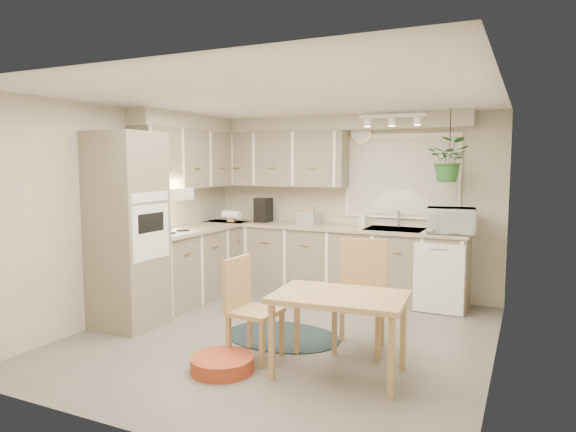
# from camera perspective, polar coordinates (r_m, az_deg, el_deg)

# --- Properties ---
(floor) EXTENTS (4.20, 4.20, 0.00)m
(floor) POSITION_cam_1_polar(r_m,az_deg,el_deg) (5.39, -0.61, -13.28)
(floor) COLOR slate
(floor) RESTS_ON ground
(ceiling) EXTENTS (4.20, 4.20, 0.00)m
(ceiling) POSITION_cam_1_polar(r_m,az_deg,el_deg) (5.13, -0.64, 12.95)
(ceiling) COLOR white
(ceiling) RESTS_ON wall_back
(wall_back) EXTENTS (4.00, 0.04, 2.40)m
(wall_back) POSITION_cam_1_polar(r_m,az_deg,el_deg) (7.06, 6.86, 1.22)
(wall_back) COLOR beige
(wall_back) RESTS_ON floor
(wall_front) EXTENTS (4.00, 0.04, 2.40)m
(wall_front) POSITION_cam_1_polar(r_m,az_deg,el_deg) (3.38, -16.46, -4.05)
(wall_front) COLOR beige
(wall_front) RESTS_ON floor
(wall_left) EXTENTS (0.04, 4.20, 2.40)m
(wall_left) POSITION_cam_1_polar(r_m,az_deg,el_deg) (6.26, -17.33, 0.40)
(wall_left) COLOR beige
(wall_left) RESTS_ON floor
(wall_right) EXTENTS (0.04, 4.20, 2.40)m
(wall_right) POSITION_cam_1_polar(r_m,az_deg,el_deg) (4.62, 22.31, -1.64)
(wall_right) COLOR beige
(wall_right) RESTS_ON floor
(base_cab_left) EXTENTS (0.60, 1.85, 0.90)m
(base_cab_left) POSITION_cam_1_polar(r_m,az_deg,el_deg) (6.85, -10.29, -5.32)
(base_cab_left) COLOR gray
(base_cab_left) RESTS_ON floor
(base_cab_back) EXTENTS (3.60, 0.60, 0.90)m
(base_cab_back) POSITION_cam_1_polar(r_m,az_deg,el_deg) (6.95, 4.42, -5.08)
(base_cab_back) COLOR gray
(base_cab_back) RESTS_ON floor
(counter_left) EXTENTS (0.64, 1.89, 0.04)m
(counter_left) POSITION_cam_1_polar(r_m,az_deg,el_deg) (6.77, -10.29, -1.42)
(counter_left) COLOR tan
(counter_left) RESTS_ON base_cab_left
(counter_back) EXTENTS (3.64, 0.64, 0.04)m
(counter_back) POSITION_cam_1_polar(r_m,az_deg,el_deg) (6.87, 4.42, -1.24)
(counter_back) COLOR tan
(counter_back) RESTS_ON base_cab_back
(oven_stack) EXTENTS (0.65, 0.65, 2.10)m
(oven_stack) POSITION_cam_1_polar(r_m,az_deg,el_deg) (5.78, -17.43, -1.53)
(oven_stack) COLOR gray
(oven_stack) RESTS_ON floor
(wall_oven_face) EXTENTS (0.02, 0.56, 0.58)m
(wall_oven_face) POSITION_cam_1_polar(r_m,az_deg,el_deg) (5.57, -15.01, -1.74)
(wall_oven_face) COLOR white
(wall_oven_face) RESTS_ON oven_stack
(upper_cab_left) EXTENTS (0.35, 2.00, 0.75)m
(upper_cab_left) POSITION_cam_1_polar(r_m,az_deg,el_deg) (6.89, -10.74, 6.25)
(upper_cab_left) COLOR gray
(upper_cab_left) RESTS_ON wall_left
(upper_cab_back) EXTENTS (2.00, 0.35, 0.75)m
(upper_cab_back) POSITION_cam_1_polar(r_m,az_deg,el_deg) (7.26, -1.08, 6.32)
(upper_cab_back) COLOR gray
(upper_cab_back) RESTS_ON wall_back
(soffit_left) EXTENTS (0.30, 2.00, 0.20)m
(soffit_left) POSITION_cam_1_polar(r_m,az_deg,el_deg) (6.93, -10.99, 10.17)
(soffit_left) COLOR beige
(soffit_left) RESTS_ON wall_left
(soffit_back) EXTENTS (3.60, 0.30, 0.20)m
(soffit_back) POSITION_cam_1_polar(r_m,az_deg,el_deg) (6.98, 4.99, 10.22)
(soffit_back) COLOR beige
(soffit_back) RESTS_ON wall_back
(cooktop) EXTENTS (0.52, 0.58, 0.02)m
(cooktop) POSITION_cam_1_polar(r_m,az_deg,el_deg) (6.30, -13.27, -1.79)
(cooktop) COLOR white
(cooktop) RESTS_ON counter_left
(range_hood) EXTENTS (0.40, 0.60, 0.14)m
(range_hood) POSITION_cam_1_polar(r_m,az_deg,el_deg) (6.27, -13.51, 2.35)
(range_hood) COLOR white
(range_hood) RESTS_ON upper_cab_left
(window_blinds) EXTENTS (1.40, 0.02, 1.00)m
(window_blinds) POSITION_cam_1_polar(r_m,az_deg,el_deg) (6.82, 12.42, 4.33)
(window_blinds) COLOR white
(window_blinds) RESTS_ON wall_back
(window_frame) EXTENTS (1.50, 0.02, 1.10)m
(window_frame) POSITION_cam_1_polar(r_m,az_deg,el_deg) (6.83, 12.44, 4.33)
(window_frame) COLOR white
(window_frame) RESTS_ON wall_back
(sink) EXTENTS (0.70, 0.48, 0.10)m
(sink) POSITION_cam_1_polar(r_m,az_deg,el_deg) (6.61, 11.76, -1.79)
(sink) COLOR #A2A5A9
(sink) RESTS_ON counter_back
(dishwasher_front) EXTENTS (0.58, 0.02, 0.83)m
(dishwasher_front) POSITION_cam_1_polar(r_m,az_deg,el_deg) (6.28, 16.36, -6.71)
(dishwasher_front) COLOR white
(dishwasher_front) RESTS_ON base_cab_back
(track_light_bar) EXTENTS (0.80, 0.04, 0.04)m
(track_light_bar) POSITION_cam_1_polar(r_m,az_deg,el_deg) (6.34, 11.49, 10.85)
(track_light_bar) COLOR white
(track_light_bar) RESTS_ON ceiling
(wall_clock) EXTENTS (0.30, 0.03, 0.30)m
(wall_clock) POSITION_cam_1_polar(r_m,az_deg,el_deg) (6.98, 8.06, 9.20)
(wall_clock) COLOR #E8AE51
(wall_clock) RESTS_ON wall_back
(dining_table) EXTENTS (1.14, 0.81, 0.69)m
(dining_table) POSITION_cam_1_polar(r_m,az_deg,el_deg) (4.43, 5.70, -12.94)
(dining_table) COLOR tan
(dining_table) RESTS_ON floor
(chair_left) EXTENTS (0.45, 0.45, 0.92)m
(chair_left) POSITION_cam_1_polar(r_m,az_deg,el_deg) (4.73, -3.64, -10.24)
(chair_left) COLOR tan
(chair_left) RESTS_ON floor
(chair_back) EXTENTS (0.56, 0.56, 1.04)m
(chair_back) POSITION_cam_1_polar(r_m,az_deg,el_deg) (4.95, 7.94, -8.82)
(chair_back) COLOR tan
(chair_back) RESTS_ON floor
(braided_rug) EXTENTS (1.25, 0.94, 0.01)m
(braided_rug) POSITION_cam_1_polar(r_m,az_deg,el_deg) (5.39, -0.68, -13.22)
(braided_rug) COLOR black
(braided_rug) RESTS_ON floor
(pet_bed) EXTENTS (0.68, 0.68, 0.13)m
(pet_bed) POSITION_cam_1_polar(r_m,az_deg,el_deg) (4.59, -7.33, -15.99)
(pet_bed) COLOR #AE3722
(pet_bed) RESTS_ON floor
(microwave) EXTENTS (0.59, 0.38, 0.37)m
(microwave) POSITION_cam_1_polar(r_m,az_deg,el_deg) (6.36, 17.65, -0.19)
(microwave) COLOR white
(microwave) RESTS_ON counter_back
(soap_bottle) EXTENTS (0.11, 0.22, 0.10)m
(soap_bottle) POSITION_cam_1_polar(r_m,az_deg,el_deg) (6.87, 8.30, -0.70)
(soap_bottle) COLOR white
(soap_bottle) RESTS_ON counter_back
(hanging_plant) EXTENTS (0.51, 0.56, 0.41)m
(hanging_plant) POSITION_cam_1_polar(r_m,az_deg,el_deg) (6.34, 17.48, 5.47)
(hanging_plant) COLOR #2D6829
(hanging_plant) RESTS_ON ceiling
(coffee_maker) EXTENTS (0.20, 0.24, 0.34)m
(coffee_maker) POSITION_cam_1_polar(r_m,az_deg,el_deg) (7.26, -2.75, 0.66)
(coffee_maker) COLOR black
(coffee_maker) RESTS_ON counter_back
(toaster) EXTENTS (0.32, 0.22, 0.18)m
(toaster) POSITION_cam_1_polar(r_m,az_deg,el_deg) (6.99, 2.23, -0.20)
(toaster) COLOR #A2A5A9
(toaster) RESTS_ON counter_back
(knife_block) EXTENTS (0.12, 0.12, 0.23)m
(knife_block) POSITION_cam_1_polar(r_m,az_deg,el_deg) (7.01, 2.50, 0.03)
(knife_block) COLOR tan
(knife_block) RESTS_ON counter_back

